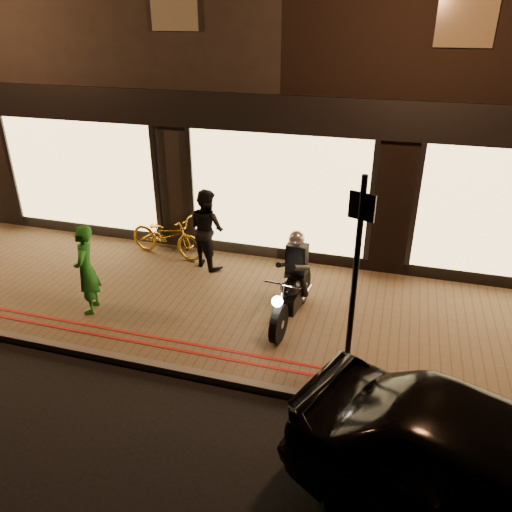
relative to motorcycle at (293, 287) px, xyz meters
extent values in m
plane|color=black|center=(-0.82, -1.83, -0.73)|extent=(90.00, 90.00, 0.00)
cube|color=brown|center=(-0.82, 0.17, -0.67)|extent=(50.00, 4.00, 0.12)
cube|color=#59544C|center=(-0.82, -1.78, -0.67)|extent=(50.00, 0.14, 0.12)
cube|color=maroon|center=(-0.82, -1.38, -0.61)|extent=(50.00, 0.06, 0.01)
cube|color=maroon|center=(-0.82, -1.18, -0.61)|extent=(50.00, 0.06, 0.01)
cube|color=black|center=(-6.82, 7.17, 3.52)|extent=(12.00, 10.00, 8.50)
cube|color=black|center=(-0.82, 2.12, 2.42)|extent=(48.00, 0.12, 0.70)
cube|color=#FFD57F|center=(-5.32, 2.11, 0.88)|extent=(3.60, 0.06, 2.38)
cube|color=#FFD57F|center=(-0.82, 2.11, 0.88)|extent=(3.60, 0.06, 2.38)
cube|color=#3F331E|center=(2.18, 2.12, 4.27)|extent=(0.90, 0.06, 1.30)
cylinder|color=black|center=(-0.06, -0.69, -0.29)|extent=(0.18, 0.65, 0.64)
cylinder|color=black|center=(0.05, 0.61, -0.29)|extent=(0.18, 0.65, 0.64)
cylinder|color=silver|center=(-0.06, -0.69, -0.29)|extent=(0.15, 0.15, 0.14)
cylinder|color=silver|center=(0.05, 0.61, -0.29)|extent=(0.15, 0.15, 0.14)
cube|color=black|center=(0.00, 0.01, -0.21)|extent=(0.32, 0.72, 0.30)
ellipsoid|color=black|center=(-0.01, -0.12, 0.09)|extent=(0.37, 0.53, 0.29)
cube|color=black|center=(0.03, 0.31, 0.09)|extent=(0.27, 0.57, 0.09)
cylinder|color=silver|center=(-0.05, -0.54, 0.34)|extent=(0.60, 0.09, 0.03)
cylinder|color=silver|center=(-0.06, -0.64, 0.01)|extent=(0.08, 0.33, 0.71)
sphere|color=white|center=(-0.07, -0.78, 0.17)|extent=(0.18, 0.18, 0.17)
cylinder|color=silver|center=(0.16, 0.45, -0.33)|extent=(0.12, 0.55, 0.07)
cube|color=black|center=(0.02, 0.18, 0.44)|extent=(0.36, 0.25, 0.55)
sphere|color=#A9AAAF|center=(0.01, 0.12, 0.85)|extent=(0.28, 0.28, 0.26)
cylinder|color=black|center=(-0.17, -0.12, 0.47)|extent=(0.12, 0.60, 0.34)
cylinder|color=black|center=(0.15, -0.15, 0.47)|extent=(0.22, 0.60, 0.34)
cylinder|color=black|center=(-0.13, 0.15, -0.01)|extent=(0.18, 0.29, 0.46)
cylinder|color=black|center=(0.15, 0.13, -0.01)|extent=(0.22, 0.29, 0.46)
cylinder|color=black|center=(1.08, -1.23, 0.89)|extent=(0.10, 0.10, 3.00)
cube|color=black|center=(1.08, -1.23, 1.99)|extent=(0.34, 0.15, 0.35)
imported|color=gold|center=(-3.12, 1.67, -0.15)|extent=(1.84, 0.90, 0.92)
imported|color=#1C6C1E|center=(-3.45, -0.72, 0.18)|extent=(0.55, 0.68, 1.60)
imported|color=black|center=(-2.11, 1.48, 0.21)|extent=(1.00, 0.94, 1.65)
imported|color=black|center=(2.87, -3.29, 0.03)|extent=(4.85, 3.31, 1.53)
camera|label=1|loc=(1.46, -7.11, 4.13)|focal=35.00mm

